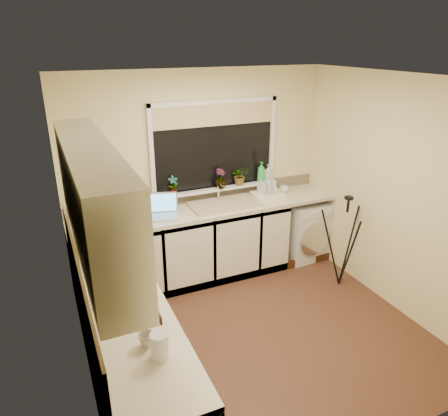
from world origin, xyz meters
TOP-DOWN VIEW (x-y plane):
  - floor at (0.00, 0.00)m, footprint 3.20×3.20m
  - ceiling at (0.00, 0.00)m, footprint 3.20×3.20m
  - wall_back at (0.00, 1.50)m, footprint 3.20×0.00m
  - wall_front at (0.00, -1.50)m, footprint 3.20×0.00m
  - wall_left at (-1.60, 0.00)m, footprint 0.00×3.00m
  - wall_right at (1.60, 0.00)m, footprint 0.00×3.00m
  - base_cabinet_back at (-0.33, 1.20)m, footprint 2.55×0.60m
  - base_cabinet_left at (-1.30, -0.30)m, footprint 0.54×2.40m
  - worktop_back at (0.00, 1.20)m, footprint 3.20×0.60m
  - worktop_left at (-1.30, -0.30)m, footprint 0.60×2.40m
  - upper_cabinet at (-1.44, -0.45)m, footprint 0.28×1.90m
  - splashback_left at (-1.59, -0.30)m, footprint 0.02×2.40m
  - splashback_back at (0.00, 1.49)m, footprint 3.20×0.02m
  - window_glass at (0.20, 1.49)m, footprint 1.50×0.02m
  - window_blind at (0.20, 1.46)m, footprint 1.50×0.02m
  - windowsill at (0.20, 1.43)m, footprint 1.60×0.14m
  - sink at (0.20, 1.20)m, footprint 0.82×0.46m
  - faucet at (0.20, 1.38)m, footprint 0.03×0.03m
  - washing_machine at (1.32, 1.16)m, footprint 0.58×0.57m
  - laptop at (-0.56, 1.19)m, footprint 0.40×0.36m
  - kettle at (-1.17, 0.44)m, footprint 0.16×0.16m
  - dish_rack at (0.80, 1.22)m, footprint 0.41×0.32m
  - tripod at (1.34, 0.36)m, footprint 0.72×0.72m
  - glass_jug at (-1.21, -0.99)m, footprint 0.12×0.12m
  - steel_jar at (-1.33, -0.12)m, footprint 0.09×0.09m
  - microwave at (-1.24, 0.69)m, footprint 0.50×0.65m
  - plant_a at (-0.36, 1.41)m, footprint 0.12×0.08m
  - plant_c at (0.23, 1.40)m, footprint 0.18×0.18m
  - plant_d at (0.51, 1.42)m, footprint 0.24×0.21m
  - soap_bottle_green at (0.80, 1.41)m, footprint 0.10×0.11m
  - soap_bottle_clear at (0.91, 1.42)m, footprint 0.12×0.13m
  - cup_back at (1.09, 1.30)m, footprint 0.14×0.14m
  - cup_left at (-1.27, -0.85)m, footprint 0.13×0.13m

SIDE VIEW (x-z plane):
  - floor at x=0.00m, z-range 0.00..0.00m
  - washing_machine at x=1.32m, z-range 0.00..0.78m
  - base_cabinet_back at x=-0.33m, z-range 0.00..0.86m
  - base_cabinet_left at x=-1.30m, z-range 0.00..0.86m
  - tripod at x=1.34m, z-range 0.00..1.12m
  - worktop_back at x=0.00m, z-range 0.86..0.90m
  - worktop_left at x=-1.30m, z-range 0.86..0.90m
  - sink at x=0.20m, z-range 0.90..0.93m
  - dish_rack at x=0.80m, z-range 0.90..0.96m
  - cup_back at x=1.09m, z-range 0.90..0.99m
  - cup_left at x=-1.27m, z-range 0.90..1.00m
  - steel_jar at x=-1.33m, z-range 0.90..1.02m
  - laptop at x=-0.56m, z-range 0.84..1.09m
  - splashback_back at x=0.00m, z-range 0.90..1.04m
  - glass_jug at x=-1.21m, z-range 0.90..1.07m
  - kettle at x=-1.17m, z-range 0.90..1.11m
  - faucet at x=0.20m, z-range 0.90..1.14m
  - windowsill at x=0.20m, z-range 1.02..1.05m
  - microwave at x=-1.24m, z-range 0.90..1.23m
  - splashback_left at x=-1.59m, z-range 0.90..1.35m
  - soap_bottle_clear at x=0.91m, z-range 1.05..1.26m
  - plant_a at x=-0.36m, z-range 1.05..1.27m
  - plant_d at x=0.51m, z-range 1.05..1.29m
  - plant_c at x=0.23m, z-range 1.05..1.29m
  - soap_bottle_green at x=0.80m, z-range 1.05..1.31m
  - wall_back at x=0.00m, z-range -0.38..2.83m
  - wall_front at x=0.00m, z-range -0.38..2.83m
  - wall_left at x=-1.60m, z-range -0.27..2.73m
  - wall_right at x=1.60m, z-range -0.27..2.73m
  - window_glass at x=0.20m, z-range 1.05..2.05m
  - upper_cabinet at x=-1.44m, z-range 1.45..2.15m
  - window_blind at x=0.20m, z-range 1.80..2.05m
  - ceiling at x=0.00m, z-range 2.45..2.45m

